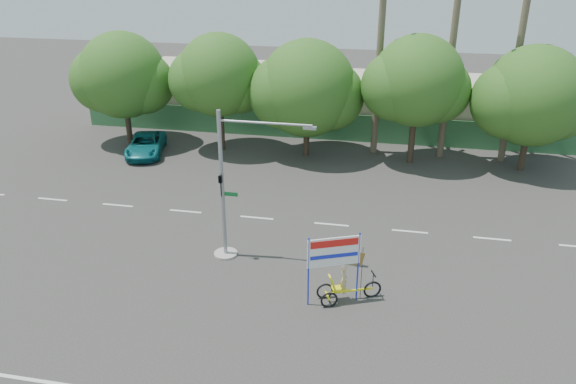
# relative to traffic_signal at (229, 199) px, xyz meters

# --- Properties ---
(ground) EXTENTS (120.00, 120.00, 0.00)m
(ground) POSITION_rel_traffic_signal_xyz_m (2.20, -3.98, -2.92)
(ground) COLOR #33302D
(ground) RESTS_ON ground
(fence) EXTENTS (38.00, 0.08, 2.00)m
(fence) POSITION_rel_traffic_signal_xyz_m (2.20, 17.52, -1.92)
(fence) COLOR #336B3D
(fence) RESTS_ON ground
(building_left) EXTENTS (12.00, 8.00, 4.00)m
(building_left) POSITION_rel_traffic_signal_xyz_m (-7.80, 22.02, -0.92)
(building_left) COLOR beige
(building_left) RESTS_ON ground
(building_right) EXTENTS (14.00, 8.00, 3.60)m
(building_right) POSITION_rel_traffic_signal_xyz_m (10.20, 22.02, -1.12)
(building_right) COLOR beige
(building_right) RESTS_ON ground
(tree_far_left) EXTENTS (7.14, 6.00, 7.96)m
(tree_far_left) POSITION_rel_traffic_signal_xyz_m (-11.85, 14.02, 1.84)
(tree_far_left) COLOR #473828
(tree_far_left) RESTS_ON ground
(tree_left) EXTENTS (6.66, 5.60, 8.07)m
(tree_left) POSITION_rel_traffic_signal_xyz_m (-4.85, 14.02, 2.14)
(tree_left) COLOR #473828
(tree_left) RESTS_ON ground
(tree_center) EXTENTS (7.62, 6.40, 7.85)m
(tree_center) POSITION_rel_traffic_signal_xyz_m (1.14, 14.02, 1.55)
(tree_center) COLOR #473828
(tree_center) RESTS_ON ground
(tree_right) EXTENTS (6.90, 5.80, 8.36)m
(tree_right) POSITION_rel_traffic_signal_xyz_m (8.15, 14.02, 2.32)
(tree_right) COLOR #473828
(tree_right) RESTS_ON ground
(tree_far_right) EXTENTS (7.38, 6.20, 7.94)m
(tree_far_right) POSITION_rel_traffic_signal_xyz_m (15.15, 14.02, 1.73)
(tree_far_right) COLOR #473828
(tree_far_right) RESTS_ON ground
(palm_mid) EXTENTS (3.73, 3.79, 15.45)m
(palm_mid) POSITION_rel_traffic_signal_xyz_m (14.20, 15.52, 6.48)
(palm_mid) COLOR #70604C
(palm_mid) RESTS_ON ground
(palm_short) EXTENTS (3.73, 3.79, 14.45)m
(palm_short) POSITION_rel_traffic_signal_xyz_m (5.70, 15.52, 5.94)
(palm_short) COLOR #70604C
(palm_short) RESTS_ON ground
(traffic_signal) EXTENTS (4.72, 1.10, 7.00)m
(traffic_signal) POSITION_rel_traffic_signal_xyz_m (0.00, 0.00, 0.00)
(traffic_signal) COLOR gray
(traffic_signal) RESTS_ON ground
(trike_billboard) EXTENTS (2.95, 1.47, 3.12)m
(trike_billboard) POSITION_rel_traffic_signal_xyz_m (5.35, -2.63, -1.66)
(trike_billboard) COLOR black
(trike_billboard) RESTS_ON ground
(pickup_truck) EXTENTS (3.39, 5.29, 1.36)m
(pickup_truck) POSITION_rel_traffic_signal_xyz_m (-9.66, 12.06, -2.24)
(pickup_truck) COLOR #106A71
(pickup_truck) RESTS_ON ground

